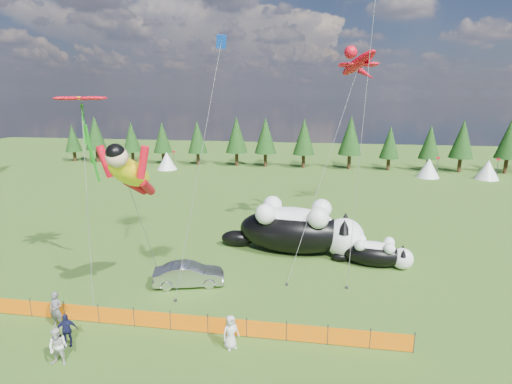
# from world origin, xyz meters

# --- Properties ---
(ground) EXTENTS (160.00, 160.00, 0.00)m
(ground) POSITION_xyz_m (0.00, 0.00, 0.00)
(ground) COLOR #163509
(ground) RESTS_ON ground
(safety_fence) EXTENTS (22.06, 0.06, 1.10)m
(safety_fence) POSITION_xyz_m (0.00, -3.00, 0.50)
(safety_fence) COLOR #262626
(safety_fence) RESTS_ON ground
(tree_line) EXTENTS (90.00, 4.00, 8.00)m
(tree_line) POSITION_xyz_m (0.00, 45.00, 4.00)
(tree_line) COLOR black
(tree_line) RESTS_ON ground
(festival_tents) EXTENTS (50.00, 3.20, 2.80)m
(festival_tents) POSITION_xyz_m (11.00, 40.00, 1.40)
(festival_tents) COLOR white
(festival_tents) RESTS_ON ground
(cat_large) EXTENTS (11.13, 4.68, 4.02)m
(cat_large) POSITION_xyz_m (4.92, 8.58, 1.91)
(cat_large) COLOR black
(cat_large) RESTS_ON ground
(cat_small) EXTENTS (5.60, 2.52, 2.02)m
(cat_small) POSITION_xyz_m (10.55, 6.92, 0.96)
(cat_small) COLOR black
(cat_small) RESTS_ON ground
(car) EXTENTS (4.69, 2.68, 1.46)m
(car) POSITION_xyz_m (-1.65, 1.94, 0.73)
(car) COLOR #BABABF
(car) RESTS_ON ground
(spectator_a) EXTENTS (0.74, 0.51, 1.97)m
(spectator_a) POSITION_xyz_m (-6.96, -3.68, 0.99)
(spectator_a) COLOR #5E5D63
(spectator_a) RESTS_ON ground
(spectator_b) EXTENTS (0.91, 0.58, 1.82)m
(spectator_b) POSITION_xyz_m (-4.93, -6.42, 0.91)
(spectator_b) COLOR silver
(spectator_b) RESTS_ON ground
(spectator_c) EXTENTS (1.11, 0.89, 1.68)m
(spectator_c) POSITION_xyz_m (-5.46, -5.06, 0.84)
(spectator_c) COLOR #16183E
(spectator_c) RESTS_ON ground
(spectator_e) EXTENTS (0.99, 0.96, 1.71)m
(spectator_e) POSITION_xyz_m (2.41, -3.99, 0.86)
(spectator_e) COLOR silver
(spectator_e) RESTS_ON ground
(superhero_kite) EXTENTS (4.14, 5.90, 10.15)m
(superhero_kite) POSITION_xyz_m (-3.64, -0.97, 7.84)
(superhero_kite) COLOR #FDF50D
(superhero_kite) RESTS_ON ground
(gecko_kite) EXTENTS (7.46, 14.01, 18.06)m
(gecko_kite) POSITION_xyz_m (9.00, 13.26, 14.24)
(gecko_kite) COLOR red
(gecko_kite) RESTS_ON ground
(flower_kite) EXTENTS (4.32, 6.60, 12.66)m
(flower_kite) POSITION_xyz_m (-8.13, 2.34, 11.47)
(flower_kite) COLOR red
(flower_kite) RESTS_ON ground
(diamond_kite_a) EXTENTS (2.39, 5.93, 16.31)m
(diamond_kite_a) POSITION_xyz_m (-0.14, 5.16, 14.53)
(diamond_kite_a) COLOR #0D3FC3
(diamond_kite_a) RESTS_ON ground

